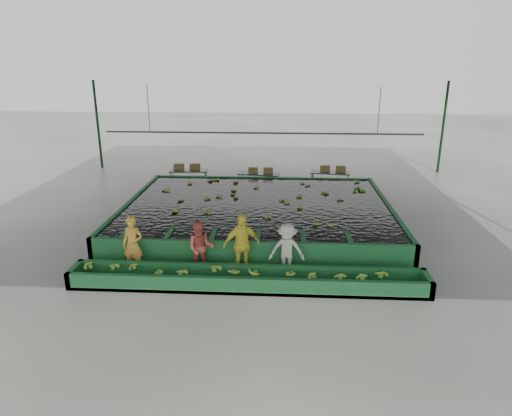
# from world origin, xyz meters

# --- Properties ---
(ground) EXTENTS (80.00, 80.00, 0.00)m
(ground) POSITION_xyz_m (0.00, 0.00, 0.00)
(ground) COLOR gray
(ground) RESTS_ON ground
(shed_roof) EXTENTS (20.00, 22.00, 0.04)m
(shed_roof) POSITION_xyz_m (0.00, 0.00, 5.00)
(shed_roof) COLOR #929498
(shed_roof) RESTS_ON shed_posts
(shed_posts) EXTENTS (20.00, 22.00, 5.00)m
(shed_posts) POSITION_xyz_m (0.00, 0.00, 2.50)
(shed_posts) COLOR black
(shed_posts) RESTS_ON ground
(flotation_tank) EXTENTS (10.00, 8.00, 0.90)m
(flotation_tank) POSITION_xyz_m (0.00, 1.50, 0.45)
(flotation_tank) COLOR #1B602E
(flotation_tank) RESTS_ON ground
(tank_water) EXTENTS (9.70, 7.70, 0.00)m
(tank_water) POSITION_xyz_m (0.00, 1.50, 0.85)
(tank_water) COLOR black
(tank_water) RESTS_ON flotation_tank
(sorting_trough) EXTENTS (10.00, 1.00, 0.50)m
(sorting_trough) POSITION_xyz_m (0.00, -3.60, 0.25)
(sorting_trough) COLOR #1B602E
(sorting_trough) RESTS_ON ground
(cableway_rail) EXTENTS (0.08, 0.08, 14.00)m
(cableway_rail) POSITION_xyz_m (0.00, 5.00, 3.00)
(cableway_rail) COLOR #59605B
(cableway_rail) RESTS_ON shed_roof
(rail_hanger_left) EXTENTS (0.04, 0.04, 2.00)m
(rail_hanger_left) POSITION_xyz_m (-5.00, 5.00, 4.00)
(rail_hanger_left) COLOR #59605B
(rail_hanger_left) RESTS_ON shed_roof
(rail_hanger_right) EXTENTS (0.04, 0.04, 2.00)m
(rail_hanger_right) POSITION_xyz_m (5.00, 5.00, 4.00)
(rail_hanger_right) COLOR #59605B
(rail_hanger_right) RESTS_ON shed_roof
(worker_a) EXTENTS (0.69, 0.51, 1.74)m
(worker_a) POSITION_xyz_m (-3.46, -2.80, 0.87)
(worker_a) COLOR gold
(worker_a) RESTS_ON ground
(worker_b) EXTENTS (0.87, 0.71, 1.63)m
(worker_b) POSITION_xyz_m (-1.43, -2.80, 0.82)
(worker_b) COLOR #C85745
(worker_b) RESTS_ON ground
(worker_c) EXTENTS (1.20, 0.84, 1.88)m
(worker_c) POSITION_xyz_m (-0.23, -2.80, 0.94)
(worker_c) COLOR #F7EA40
(worker_c) RESTS_ON ground
(worker_d) EXTENTS (1.04, 0.61, 1.61)m
(worker_d) POSITION_xyz_m (1.09, -2.80, 0.80)
(worker_d) COLOR beige
(worker_d) RESTS_ON ground
(packing_table_left) EXTENTS (1.93, 0.91, 0.85)m
(packing_table_left) POSITION_xyz_m (-3.73, 6.82, 0.43)
(packing_table_left) COLOR #59605B
(packing_table_left) RESTS_ON ground
(packing_table_mid) EXTENTS (2.06, 1.09, 0.89)m
(packing_table_mid) POSITION_xyz_m (-0.21, 6.24, 0.45)
(packing_table_mid) COLOR #59605B
(packing_table_mid) RESTS_ON ground
(packing_table_right) EXTENTS (1.99, 1.03, 0.86)m
(packing_table_right) POSITION_xyz_m (3.26, 6.79, 0.43)
(packing_table_right) COLOR #59605B
(packing_table_right) RESTS_ON ground
(box_stack_left) EXTENTS (1.32, 0.46, 0.28)m
(box_stack_left) POSITION_xyz_m (-3.82, 6.88, 0.85)
(box_stack_left) COLOR brown
(box_stack_left) RESTS_ON packing_table_left
(box_stack_mid) EXTENTS (1.18, 0.34, 0.25)m
(box_stack_mid) POSITION_xyz_m (-0.12, 6.20, 0.89)
(box_stack_mid) COLOR brown
(box_stack_mid) RESTS_ON packing_table_mid
(box_stack_right) EXTENTS (1.24, 0.40, 0.26)m
(box_stack_right) POSITION_xyz_m (3.38, 6.86, 0.87)
(box_stack_right) COLOR brown
(box_stack_right) RESTS_ON packing_table_right
(floating_bananas) EXTENTS (8.21, 5.60, 0.11)m
(floating_bananas) POSITION_xyz_m (0.00, 2.30, 0.85)
(floating_bananas) COLOR #79B237
(floating_bananas) RESTS_ON tank_water
(trough_bananas) EXTENTS (9.06, 0.60, 0.12)m
(trough_bananas) POSITION_xyz_m (0.00, -3.60, 0.40)
(trough_bananas) COLOR #79B237
(trough_bananas) RESTS_ON sorting_trough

